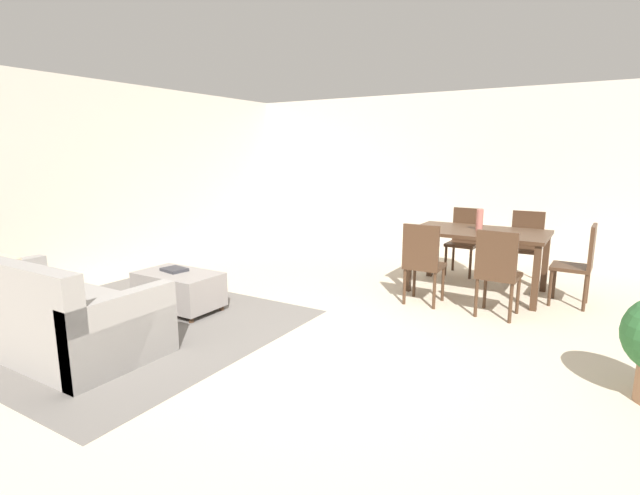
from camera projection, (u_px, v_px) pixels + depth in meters
The scene contains 14 objects.
ground_plane at pixel (333, 351), 4.09m from camera, with size 10.80×10.80×0.00m, color beige.
wall_back at pixel (479, 173), 8.02m from camera, with size 9.00×0.12×2.70m, color beige.
wall_left at pixel (68, 177), 6.53m from camera, with size 0.12×11.00×2.70m, color beige.
area_rug at pixel (125, 325), 4.69m from camera, with size 3.00×2.80×0.01m, color slate.
couch at pixel (47, 316), 4.13m from camera, with size 2.07×0.96×0.86m.
ottoman_table at pixel (179, 289), 5.11m from camera, with size 0.90×0.54×0.42m.
dining_table at pixel (478, 238), 5.73m from camera, with size 1.56×0.96×0.76m.
dining_chair_near_left at pixel (423, 259), 5.24m from camera, with size 0.41×0.41×0.92m.
dining_chair_near_right at pixel (497, 269), 4.82m from camera, with size 0.42×0.42×0.92m.
dining_chair_far_left at pixel (465, 237), 6.63m from camera, with size 0.41×0.41×0.92m.
dining_chair_far_right at pixel (526, 242), 6.27m from camera, with size 0.41×0.41×0.92m.
dining_chair_head_east at pixel (580, 260), 5.20m from camera, with size 0.41×0.41×0.92m.
vase_centerpiece at pixel (480, 220), 5.70m from camera, with size 0.08×0.08×0.25m, color #B26659.
book_on_ottoman at pixel (174, 270), 5.14m from camera, with size 0.26×0.20×0.03m, color #333338.
Camera 1 is at (1.90, -3.34, 1.68)m, focal length 26.62 mm.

